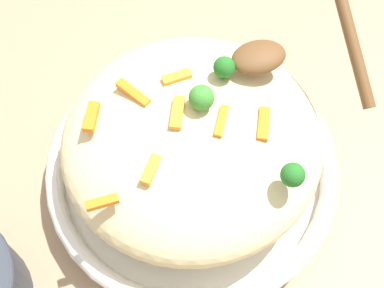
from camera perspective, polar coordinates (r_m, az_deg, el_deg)
name	(u,v)px	position (r m, az deg, el deg)	size (l,w,h in m)	color
ground_plane	(192,177)	(0.61, 0.00, -3.66)	(2.40, 2.40, 0.00)	#9E7F60
serving_bowl	(192,168)	(0.59, 0.00, -2.68)	(0.33, 0.33, 0.04)	white
pasta_mound	(192,141)	(0.54, 0.00, 0.28)	(0.27, 0.26, 0.10)	beige
carrot_piece_0	(91,117)	(0.51, -10.96, 2.94)	(0.03, 0.01, 0.01)	orange
carrot_piece_1	(177,113)	(0.49, -1.62, 3.44)	(0.03, 0.01, 0.01)	orange
carrot_piece_2	(172,79)	(0.52, -2.18, 7.18)	(0.03, 0.01, 0.01)	orange
carrot_piece_3	(102,202)	(0.47, -9.80, -6.30)	(0.03, 0.01, 0.01)	orange
carrot_piece_4	(133,93)	(0.51, -6.45, 5.55)	(0.04, 0.01, 0.01)	orange
carrot_piece_5	(221,121)	(0.49, 3.22, 2.48)	(0.03, 0.01, 0.01)	orange
carrot_piece_6	(264,124)	(0.50, 7.84, 2.21)	(0.04, 0.01, 0.01)	orange
carrot_piece_7	(151,170)	(0.47, -4.54, -2.82)	(0.03, 0.01, 0.01)	orange
broccoli_floret_0	(224,68)	(0.52, 3.54, 8.35)	(0.02, 0.02, 0.03)	#205B1C
broccoli_floret_1	(202,98)	(0.49, 1.05, 5.09)	(0.02, 0.02, 0.03)	#377928
broccoli_floret_2	(293,175)	(0.47, 10.96, -3.36)	(0.02, 0.02, 0.03)	#205B1C
serving_spoon	(292,42)	(0.53, 10.86, 10.94)	(0.12, 0.17, 0.09)	brown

